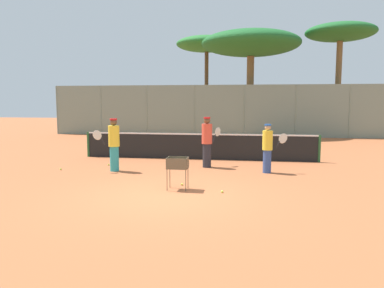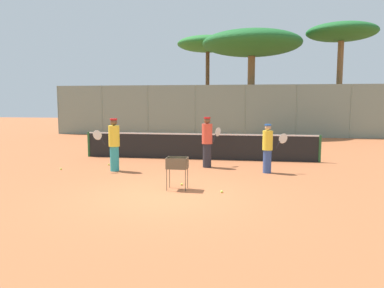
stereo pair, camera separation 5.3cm
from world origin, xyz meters
name	(u,v)px [view 2 (the right image)]	position (x,y,z in m)	size (l,w,h in m)	color
ground_plane	(165,196)	(0.00, 0.00, 0.00)	(80.00, 80.00, 0.00)	#B26038
tennis_net	(199,146)	(0.00, 6.06, 0.56)	(9.67, 0.10, 1.07)	#26592D
back_fence	(220,111)	(0.00, 16.16, 1.73)	(23.45, 0.08, 3.45)	gray
tree_0	(252,44)	(2.04, 18.02, 6.30)	(6.91, 6.91, 7.23)	brown
tree_1	(341,34)	(8.12, 18.70, 6.94)	(4.77, 4.77, 7.68)	brown
tree_2	(208,45)	(-1.50, 21.68, 6.86)	(4.91, 4.91, 7.55)	brown
player_white_outfit	(114,144)	(-2.50, 3.07, 0.94)	(0.89, 0.47, 1.81)	teal
player_red_cap	(207,141)	(0.56, 4.29, 0.94)	(0.68, 0.78, 1.82)	#26262D
player_yellow_shirt	(268,148)	(2.68, 3.56, 0.85)	(0.87, 0.35, 1.63)	#334C8C
ball_cart	(177,166)	(0.17, 0.76, 0.66)	(0.56, 0.41, 0.88)	brown
tennis_ball_0	(222,192)	(1.39, 0.58, 0.03)	(0.07, 0.07, 0.07)	#D1E54C
tennis_ball_1	(205,163)	(0.39, 5.03, 0.03)	(0.07, 0.07, 0.07)	#D1E54C
tennis_ball_2	(182,184)	(0.19, 1.27, 0.03)	(0.07, 0.07, 0.07)	#D1E54C
tennis_ball_3	(205,166)	(0.49, 4.25, 0.03)	(0.07, 0.07, 0.07)	#D1E54C
tennis_ball_4	(61,169)	(-4.42, 2.96, 0.03)	(0.07, 0.07, 0.07)	#D1E54C
tennis_ball_5	(109,164)	(-3.11, 4.09, 0.03)	(0.07, 0.07, 0.07)	#D1E54C
parked_car	(159,122)	(-5.51, 21.13, 0.66)	(4.20, 1.70, 1.60)	#3F4C8C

